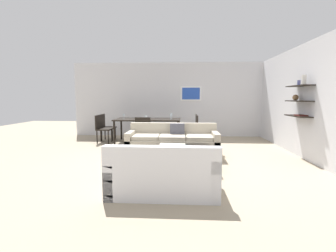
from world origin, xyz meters
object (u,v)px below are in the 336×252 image
object	(u,v)px
wine_glass_right_near	(171,116)
wine_glass_left_near	(124,115)
wine_glass_right_far	(171,115)
dining_table	(148,121)
coffee_table	(186,159)
dining_chair_foot	(143,130)
dining_chair_right_far	(193,126)
decorative_bowl	(182,148)
dining_chair_left_near	(102,127)
dining_chair_right_near	(193,128)
dining_chair_left_far	(106,125)
loveseat_white	(164,174)
wine_glass_foot	(146,117)
sofa_beige	(173,144)

from	to	relation	value
wine_glass_right_near	wine_glass_left_near	size ratio (longest dim) A/B	0.95
wine_glass_left_near	wine_glass_right_far	bearing A→B (deg)	9.31
dining_table	wine_glass_right_far	size ratio (longest dim) A/B	11.66
coffee_table	dining_chair_foot	world-z (taller)	dining_chair_foot
coffee_table	wine_glass_right_near	distance (m)	2.92
dining_table	dining_chair_right_far	size ratio (longest dim) A/B	2.36
decorative_bowl	wine_glass_right_near	bearing A→B (deg)	97.37
decorative_bowl	dining_chair_foot	world-z (taller)	dining_chair_foot
dining_chair_left_near	wine_glass_left_near	world-z (taller)	wine_glass_left_near
coffee_table	dining_chair_left_near	world-z (taller)	dining_chair_left_near
dining_chair_left_near	wine_glass_right_near	world-z (taller)	wine_glass_right_near
coffee_table	dining_chair_right_near	distance (m)	2.73
coffee_table	wine_glass_right_far	distance (m)	3.16
decorative_bowl	dining_chair_left_far	bearing A→B (deg)	128.82
dining_chair_right_far	loveseat_white	bearing A→B (deg)	-97.53
loveseat_white	wine_glass_foot	size ratio (longest dim) A/B	10.80
wine_glass_foot	wine_glass_right_far	bearing A→B (deg)	36.71
wine_glass_foot	dining_chair_foot	bearing A→B (deg)	-90.00
coffee_table	decorative_bowl	xyz separation A→B (m)	(-0.08, -0.03, 0.23)
sofa_beige	wine_glass_left_near	bearing A→B (deg)	133.53
coffee_table	dining_chair_left_near	xyz separation A→B (m)	(-2.65, 2.70, 0.31)
dining_chair_foot	wine_glass_right_near	bearing A→B (deg)	46.18
coffee_table	wine_glass_left_near	bearing A→B (deg)	124.79
dining_table	dining_chair_foot	world-z (taller)	dining_chair_foot
loveseat_white	dining_chair_right_far	bearing A→B (deg)	82.47
dining_chair_right_far	decorative_bowl	bearing A→B (deg)	-95.95
sofa_beige	loveseat_white	world-z (taller)	same
loveseat_white	dining_chair_left_near	size ratio (longest dim) A/B	1.82
dining_chair_left_near	dining_chair_foot	size ratio (longest dim) A/B	1.00
decorative_bowl	wine_glass_left_near	bearing A→B (deg)	123.28
wine_glass_left_near	wine_glass_foot	distance (m)	0.81
sofa_beige	dining_chair_right_near	world-z (taller)	dining_chair_right_near
dining_table	wine_glass_right_far	distance (m)	0.78
coffee_table	decorative_bowl	world-z (taller)	decorative_bowl
dining_chair_left_far	wine_glass_foot	size ratio (longest dim) A/B	5.93
dining_chair_right_far	dining_chair_foot	distance (m)	1.83
dining_chair_right_near	wine_glass_right_near	bearing A→B (deg)	171.83
wine_glass_right_far	dining_chair_left_far	bearing A→B (deg)	177.38
coffee_table	wine_glass_foot	size ratio (longest dim) A/B	7.66
dining_chair_left_near	coffee_table	bearing A→B (deg)	-45.61
loveseat_white	dining_chair_left_far	distance (m)	5.08
sofa_beige	decorative_bowl	world-z (taller)	sofa_beige
decorative_bowl	wine_glass_left_near	distance (m)	3.43
decorative_bowl	dining_table	world-z (taller)	dining_table
dining_chair_right_near	wine_glass_right_near	world-z (taller)	wine_glass_right_near
dining_chair_left_near	wine_glass_right_far	distance (m)	2.25
decorative_bowl	wine_glass_right_far	xyz separation A→B (m)	(-0.37, 3.08, 0.46)
sofa_beige	decorative_bowl	xyz separation A→B (m)	(0.23, -1.12, 0.13)
decorative_bowl	dining_chair_right_far	size ratio (longest dim) A/B	0.38
dining_chair_right_far	wine_glass_foot	world-z (taller)	wine_glass_foot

